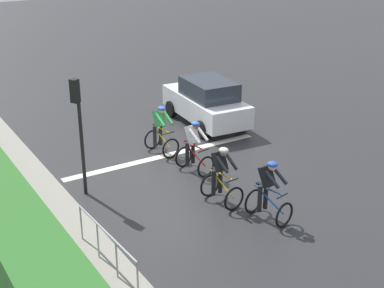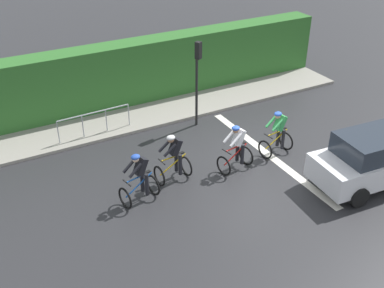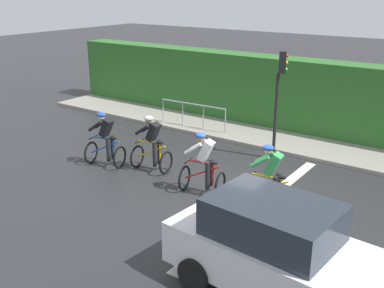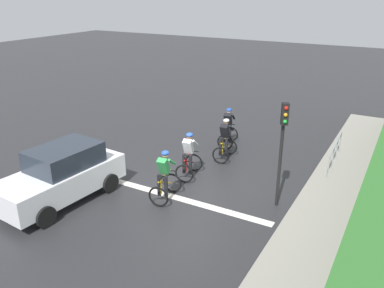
{
  "view_description": "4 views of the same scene",
  "coord_description": "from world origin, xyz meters",
  "px_view_note": "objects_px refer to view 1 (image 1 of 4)",
  "views": [
    {
      "loc": [
        8.05,
        13.86,
        7.27
      ],
      "look_at": [
        -0.03,
        0.89,
        1.0
      ],
      "focal_mm": 51.78,
      "sensor_mm": 36.0,
      "label": 1
    },
    {
      "loc": [
        -10.86,
        8.21,
        8.64
      ],
      "look_at": [
        0.77,
        1.89,
        0.8
      ],
      "focal_mm": 43.2,
      "sensor_mm": 36.0,
      "label": 2
    },
    {
      "loc": [
        -9.24,
        -5.3,
        5.19
      ],
      "look_at": [
        0.84,
        1.82,
        0.86
      ],
      "focal_mm": 42.72,
      "sensor_mm": 36.0,
      "label": 3
    },
    {
      "loc": [
        6.28,
        -10.5,
        6.36
      ],
      "look_at": [
        -0.43,
        1.41,
        1.0
      ],
      "focal_mm": 37.32,
      "sensor_mm": 36.0,
      "label": 4
    }
  ],
  "objects_px": {
    "cyclist_second": "(221,176)",
    "cyclist_mid": "(194,148)",
    "traffic_light_near_crossing": "(78,119)",
    "pedestrian_railing_kerbside": "(107,242)",
    "cyclist_lead": "(268,192)",
    "cyclist_fourth": "(161,131)",
    "car_white": "(206,102)"
  },
  "relations": [
    {
      "from": "cyclist_second",
      "to": "cyclist_mid",
      "type": "distance_m",
      "value": 2.13
    },
    {
      "from": "cyclist_second",
      "to": "traffic_light_near_crossing",
      "type": "height_order",
      "value": "traffic_light_near_crossing"
    },
    {
      "from": "cyclist_second",
      "to": "cyclist_mid",
      "type": "bearing_deg",
      "value": -101.81
    },
    {
      "from": "traffic_light_near_crossing",
      "to": "pedestrian_railing_kerbside",
      "type": "bearing_deg",
      "value": 75.98
    },
    {
      "from": "cyclist_second",
      "to": "pedestrian_railing_kerbside",
      "type": "distance_m",
      "value": 4.15
    },
    {
      "from": "cyclist_lead",
      "to": "cyclist_fourth",
      "type": "relative_size",
      "value": 1.0
    },
    {
      "from": "pedestrian_railing_kerbside",
      "to": "cyclist_lead",
      "type": "bearing_deg",
      "value": 179.23
    },
    {
      "from": "cyclist_second",
      "to": "cyclist_mid",
      "type": "relative_size",
      "value": 1.0
    },
    {
      "from": "car_white",
      "to": "traffic_light_near_crossing",
      "type": "height_order",
      "value": "traffic_light_near_crossing"
    },
    {
      "from": "cyclist_fourth",
      "to": "car_white",
      "type": "height_order",
      "value": "car_white"
    },
    {
      "from": "cyclist_lead",
      "to": "car_white",
      "type": "height_order",
      "value": "car_white"
    },
    {
      "from": "cyclist_lead",
      "to": "cyclist_mid",
      "type": "bearing_deg",
      "value": -88.9
    },
    {
      "from": "cyclist_second",
      "to": "cyclist_mid",
      "type": "height_order",
      "value": "same"
    },
    {
      "from": "car_white",
      "to": "cyclist_mid",
      "type": "bearing_deg",
      "value": 51.56
    },
    {
      "from": "cyclist_mid",
      "to": "cyclist_fourth",
      "type": "relative_size",
      "value": 1.0
    },
    {
      "from": "cyclist_fourth",
      "to": "pedestrian_railing_kerbside",
      "type": "height_order",
      "value": "cyclist_fourth"
    },
    {
      "from": "cyclist_mid",
      "to": "car_white",
      "type": "height_order",
      "value": "car_white"
    },
    {
      "from": "cyclist_second",
      "to": "cyclist_lead",
      "type": "bearing_deg",
      "value": 110.0
    },
    {
      "from": "cyclist_second",
      "to": "car_white",
      "type": "relative_size",
      "value": 0.39
    },
    {
      "from": "cyclist_mid",
      "to": "car_white",
      "type": "bearing_deg",
      "value": -128.44
    },
    {
      "from": "cyclist_second",
      "to": "car_white",
      "type": "height_order",
      "value": "car_white"
    },
    {
      "from": "cyclist_lead",
      "to": "pedestrian_railing_kerbside",
      "type": "height_order",
      "value": "cyclist_lead"
    },
    {
      "from": "cyclist_fourth",
      "to": "car_white",
      "type": "distance_m",
      "value": 3.25
    },
    {
      "from": "traffic_light_near_crossing",
      "to": "cyclist_fourth",
      "type": "bearing_deg",
      "value": -157.09
    },
    {
      "from": "cyclist_fourth",
      "to": "traffic_light_near_crossing",
      "type": "bearing_deg",
      "value": 22.91
    },
    {
      "from": "cyclist_lead",
      "to": "cyclist_second",
      "type": "xyz_separation_m",
      "value": [
        0.5,
        -1.38,
        0.0
      ]
    },
    {
      "from": "cyclist_second",
      "to": "traffic_light_near_crossing",
      "type": "relative_size",
      "value": 0.5
    },
    {
      "from": "cyclist_lead",
      "to": "pedestrian_railing_kerbside",
      "type": "relative_size",
      "value": 0.59
    },
    {
      "from": "cyclist_second",
      "to": "pedestrian_railing_kerbside",
      "type": "bearing_deg",
      "value": 18.59
    },
    {
      "from": "car_white",
      "to": "traffic_light_near_crossing",
      "type": "relative_size",
      "value": 1.27
    },
    {
      "from": "traffic_light_near_crossing",
      "to": "cyclist_second",
      "type": "bearing_deg",
      "value": 139.79
    },
    {
      "from": "car_white",
      "to": "traffic_light_near_crossing",
      "type": "bearing_deg",
      "value": 25.84
    }
  ]
}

